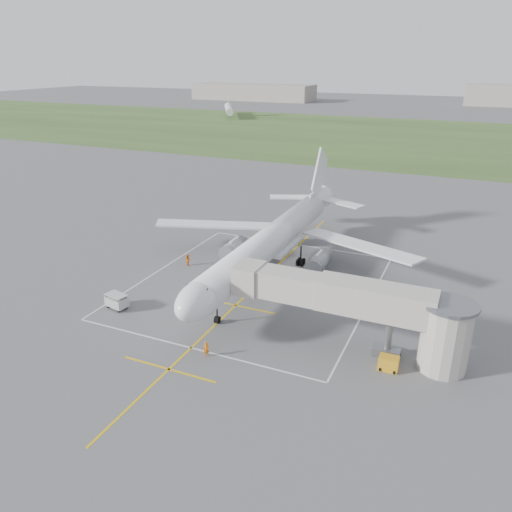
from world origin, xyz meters
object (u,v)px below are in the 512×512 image
at_px(airliner, 271,241).
at_px(jet_bridge, 367,308).
at_px(ramp_worker_nose, 206,349).
at_px(baggage_cart, 117,301).
at_px(gpu_unit, 389,363).
at_px(ramp_worker_wing, 188,260).

xyz_separation_m(airliner, jet_bridge, (15.72, -14.25, 0.35)).
bearing_deg(ramp_worker_nose, baggage_cart, 138.03).
distance_m(gpu_unit, baggage_cart, 30.72).
xyz_separation_m(jet_bridge, ramp_worker_nose, (-13.60, -7.14, -3.97)).
xyz_separation_m(jet_bridge, ramp_worker_wing, (-27.11, 11.67, -3.95)).
height_order(airliner, baggage_cart, airliner).
height_order(gpu_unit, ramp_worker_nose, ramp_worker_nose).
bearing_deg(ramp_worker_nose, ramp_worker_wing, 101.11).
distance_m(gpu_unit, ramp_worker_wing, 33.03).
xyz_separation_m(baggage_cart, ramp_worker_wing, (0.76, 14.34, -0.10)).
bearing_deg(ramp_worker_wing, jet_bridge, 179.15).
xyz_separation_m(airliner, ramp_worker_nose, (2.12, -21.39, -3.62)).
relative_size(gpu_unit, ramp_worker_nose, 1.19).
bearing_deg(gpu_unit, airliner, 137.17).
relative_size(jet_bridge, ramp_worker_wing, 14.76).
xyz_separation_m(airliner, gpu_unit, (18.57, -16.50, -3.72)).
height_order(jet_bridge, baggage_cart, jet_bridge).
relative_size(baggage_cart, ramp_worker_wing, 1.75).
xyz_separation_m(airliner, ramp_worker_wing, (-11.39, -2.58, -3.60)).
relative_size(gpu_unit, baggage_cart, 0.66).
relative_size(jet_bridge, ramp_worker_nose, 15.12).
bearing_deg(ramp_worker_wing, gpu_unit, 177.52).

